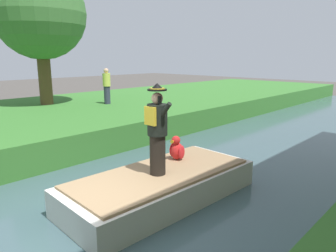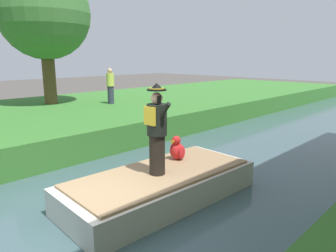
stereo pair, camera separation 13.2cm
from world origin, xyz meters
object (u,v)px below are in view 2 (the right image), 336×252
person_pirate (157,130)px  parrot_plush (177,149)px  tree_slender (44,14)px  person_bystander (110,86)px  boat (161,185)px

person_pirate → parrot_plush: bearing=125.4°
parrot_plush → tree_slender: tree_slender is taller
parrot_plush → person_bystander: 7.81m
boat → parrot_plush: 1.04m
boat → person_pirate: person_pirate is taller
person_pirate → parrot_plush: size_ratio=3.25×
boat → person_bystander: 8.52m
tree_slender → person_bystander: 4.10m
parrot_plush → person_bystander: size_ratio=0.36×
boat → tree_slender: size_ratio=0.73×
person_pirate → parrot_plush: (-0.35, 0.96, -0.68)m
person_pirate → tree_slender: size_ratio=0.32×
person_bystander → parrot_plush: bearing=-23.8°
parrot_plush → person_bystander: bearing=156.2°
tree_slender → boat: bearing=-12.2°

